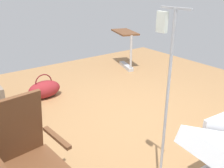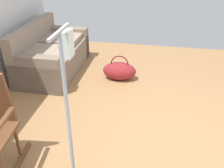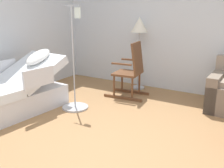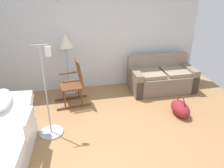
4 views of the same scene
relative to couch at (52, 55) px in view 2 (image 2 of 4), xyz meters
name	(u,v)px [view 2 (image 2 of 4)]	position (x,y,z in m)	size (l,w,h in m)	color
ground_plane	(157,145)	(-1.62, -1.91, -0.31)	(6.48, 6.48, 0.00)	#9E7247
couch	(52,55)	(0.00, 0.00, 0.00)	(1.61, 0.86, 0.85)	#7D6C5C
duffel_bag	(119,71)	(-0.08, -1.23, -0.15)	(0.33, 0.57, 0.43)	maroon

